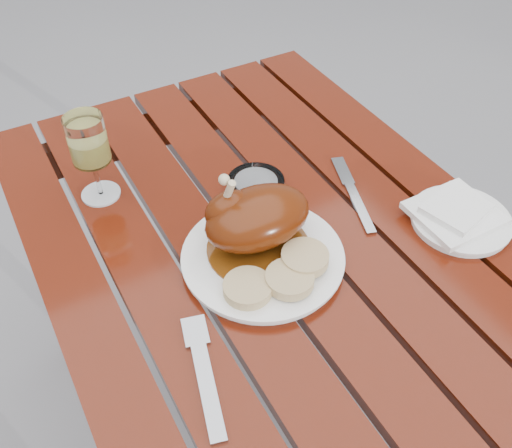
{
  "coord_description": "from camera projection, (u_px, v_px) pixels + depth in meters",
  "views": [
    {
      "loc": [
        -0.38,
        -0.58,
        1.48
      ],
      "look_at": [
        -0.03,
        0.04,
        0.78
      ],
      "focal_mm": 40.0,
      "sensor_mm": 36.0,
      "label": 1
    }
  ],
  "objects": [
    {
      "name": "fork",
      "position": [
        206.0,
        380.0,
        0.82
      ],
      "size": [
        0.07,
        0.19,
        0.01
      ],
      "primitive_type": "cube",
      "rotation": [
        0.0,
        0.0,
        -0.26
      ],
      "color": "gray",
      "rests_on": "table"
    },
    {
      "name": "napkin",
      "position": [
        454.0,
        213.0,
        1.04
      ],
      "size": [
        0.15,
        0.13,
        0.01
      ],
      "primitive_type": "cube",
      "rotation": [
        0.0,
        0.0,
        -0.0
      ],
      "color": "white",
      "rests_on": "side_plate"
    },
    {
      "name": "wine_glass",
      "position": [
        92.0,
        158.0,
        1.05
      ],
      "size": [
        0.09,
        0.09,
        0.18
      ],
      "primitive_type": "cylinder",
      "rotation": [
        0.0,
        0.0,
        0.3
      ],
      "color": "#CBC65C",
      "rests_on": "table"
    },
    {
      "name": "side_plate",
      "position": [
        460.0,
        220.0,
        1.05
      ],
      "size": [
        0.22,
        0.22,
        0.01
      ],
      "primitive_type": "cylinder",
      "rotation": [
        0.0,
        0.0,
        0.19
      ],
      "color": "white",
      "rests_on": "table"
    },
    {
      "name": "ground",
      "position": [
        272.0,
        437.0,
        1.53
      ],
      "size": [
        60.0,
        60.0,
        0.0
      ],
      "primitive_type": "plane",
      "color": "slate",
      "rests_on": "ground"
    },
    {
      "name": "ashtray",
      "position": [
        256.0,
        185.0,
        1.11
      ],
      "size": [
        0.13,
        0.13,
        0.03
      ],
      "primitive_type": "cylinder",
      "rotation": [
        0.0,
        0.0,
        0.18
      ],
      "color": "#B2B7BC",
      "rests_on": "table"
    },
    {
      "name": "table",
      "position": [
        276.0,
        361.0,
        1.27
      ],
      "size": [
        0.8,
        1.2,
        0.75
      ],
      "primitive_type": "cube",
      "color": "#651A0C",
      "rests_on": "ground"
    },
    {
      "name": "knife",
      "position": [
        356.0,
        199.0,
        1.09
      ],
      "size": [
        0.08,
        0.19,
        0.01
      ],
      "primitive_type": "cube",
      "rotation": [
        0.0,
        0.0,
        -0.33
      ],
      "color": "gray",
      "rests_on": "table"
    },
    {
      "name": "bread_dumplings",
      "position": [
        281.0,
        275.0,
        0.92
      ],
      "size": [
        0.19,
        0.1,
        0.03
      ],
      "color": "tan",
      "rests_on": "dinner_plate"
    },
    {
      "name": "roast_duck",
      "position": [
        254.0,
        218.0,
        0.96
      ],
      "size": [
        0.2,
        0.18,
        0.14
      ],
      "color": "#5B2D0A",
      "rests_on": "dinner_plate"
    },
    {
      "name": "dinner_plate",
      "position": [
        263.0,
        258.0,
        0.98
      ],
      "size": [
        0.33,
        0.33,
        0.02
      ],
      "primitive_type": "cylinder",
      "rotation": [
        0.0,
        0.0,
        0.21
      ],
      "color": "white",
      "rests_on": "table"
    }
  ]
}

